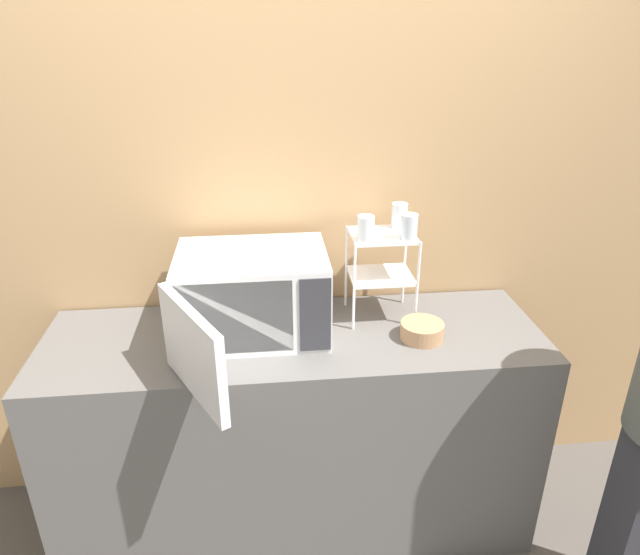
{
  "coord_description": "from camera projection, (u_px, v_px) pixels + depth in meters",
  "views": [
    {
      "loc": [
        -0.1,
        -1.56,
        2.01
      ],
      "look_at": [
        0.1,
        0.33,
        1.14
      ],
      "focal_mm": 32.0,
      "sensor_mm": 36.0,
      "label": 1
    }
  ],
  "objects": [
    {
      "name": "glass_front_left",
      "position": [
        366.0,
        228.0,
        2.06
      ],
      "size": [
        0.06,
        0.06,
        0.09
      ],
      "color": "silver",
      "rests_on": "dish_rack"
    },
    {
      "name": "glass_back_right",
      "position": [
        399.0,
        215.0,
        2.19
      ],
      "size": [
        0.06,
        0.06,
        0.09
      ],
      "color": "silver",
      "rests_on": "dish_rack"
    },
    {
      "name": "counter",
      "position": [
        296.0,
        432.0,
        2.33
      ],
      "size": [
        1.88,
        0.59,
        0.92
      ],
      "color": "#595654",
      "rests_on": "ground_plane"
    },
    {
      "name": "wall_back",
      "position": [
        287.0,
        210.0,
        2.28
      ],
      "size": [
        8.0,
        0.06,
        2.6
      ],
      "color": "tan",
      "rests_on": "ground_plane"
    },
    {
      "name": "bowl",
      "position": [
        422.0,
        331.0,
        2.11
      ],
      "size": [
        0.16,
        0.16,
        0.06
      ],
      "color": "#AD7F56",
      "rests_on": "counter"
    },
    {
      "name": "glass_front_right",
      "position": [
        409.0,
        227.0,
        2.07
      ],
      "size": [
        0.06,
        0.06,
        0.09
      ],
      "color": "silver",
      "rests_on": "dish_rack"
    },
    {
      "name": "dish_rack",
      "position": [
        381.0,
        258.0,
        2.18
      ],
      "size": [
        0.25,
        0.21,
        0.35
      ],
      "color": "white",
      "rests_on": "counter"
    },
    {
      "name": "microwave",
      "position": [
        250.0,
        296.0,
        2.09
      ],
      "size": [
        0.57,
        0.78,
        0.32
      ],
      "color": "silver",
      "rests_on": "counter"
    }
  ]
}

